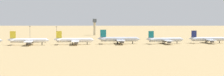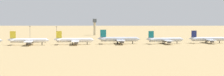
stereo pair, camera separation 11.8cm
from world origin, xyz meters
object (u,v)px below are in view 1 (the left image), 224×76
parked_jet_navy_6 (207,39)px  control_tower (95,25)px  light_pole_west (56,31)px  parked_jet_teal_4 (119,39)px  parked_jet_teal_5 (165,40)px  parked_jet_yellow_3 (74,40)px  light_pole_mid (30,31)px  parked_jet_yellow_2 (28,40)px

parked_jet_navy_6 → control_tower: bearing=123.9°
control_tower → light_pole_west: control_tower is taller
parked_jet_teal_4 → parked_jet_teal_5: bearing=-3.0°
control_tower → parked_jet_navy_6: bearing=-57.5°
parked_jet_teal_5 → parked_jet_yellow_3: bearing=177.2°
parked_jet_navy_6 → control_tower: 192.52m
parked_jet_teal_4 → light_pole_west: 138.96m
parked_jet_teal_5 → light_pole_west: 168.40m
parked_jet_teal_4 → parked_jet_teal_5: 45.47m
parked_jet_teal_5 → light_pole_west: bearing=128.6°
light_pole_mid → light_pole_west: bearing=22.4°
parked_jet_teal_5 → control_tower: (-58.29, 166.58, 9.66)m
parked_jet_yellow_2 → light_pole_west: (22.55, 127.79, 3.59)m
parked_jet_navy_6 → light_pole_west: 197.88m
parked_jet_yellow_2 → parked_jet_yellow_3: bearing=4.3°
parked_jet_yellow_3 → light_pole_mid: 125.05m
control_tower → light_pole_mid: size_ratio=1.57×
parked_jet_yellow_3 → parked_jet_teal_4: 44.17m
parked_jet_navy_6 → light_pole_mid: size_ratio=2.66×
parked_jet_yellow_2 → light_pole_west: 129.81m
parked_jet_navy_6 → light_pole_west: size_ratio=2.87×
parked_jet_teal_4 → parked_jet_teal_5: (45.23, -4.65, -0.42)m
control_tower → light_pole_mid: bearing=-148.0°
parked_jet_teal_4 → parked_jet_yellow_2: bearing=-174.0°
light_pole_mid → parked_jet_yellow_3: bearing=-65.1°
parked_jet_yellow_3 → parked_jet_yellow_2: bearing=-177.9°
parked_jet_yellow_2 → control_tower: control_tower is taller
parked_jet_navy_6 → light_pole_mid: light_pole_mid is taller
parked_jet_teal_5 → parked_jet_navy_6: 45.21m
light_pole_west → parked_jet_navy_6: bearing=-38.5°
parked_jet_teal_4 → parked_jet_navy_6: parked_jet_teal_4 is taller
parked_jet_teal_4 → light_pole_mid: size_ratio=2.93×
parked_jet_yellow_2 → parked_jet_navy_6: parked_jet_yellow_2 is taller
parked_jet_teal_4 → light_pole_mid: (-96.64, 109.78, 3.86)m
parked_jet_teal_5 → control_tower: control_tower is taller
light_pole_west → parked_jet_teal_5: bearing=-49.3°
control_tower → parked_jet_teal_4: bearing=-85.4°
parked_jet_teal_4 → parked_jet_navy_6: (90.22, -0.24, -0.42)m
parked_jet_teal_5 → light_pole_mid: size_ratio=2.66×
parked_jet_yellow_3 → control_tower: (30.96, 165.52, 9.57)m
parked_jet_yellow_2 → parked_jet_teal_5: bearing=2.7°
parked_jet_teal_4 → light_pole_mid: light_pole_mid is taller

